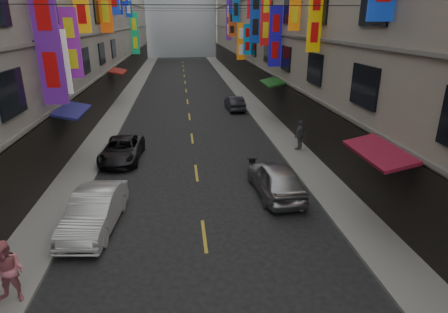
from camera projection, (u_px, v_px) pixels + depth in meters
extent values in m
cube|color=slate|center=(124.00, 103.00, 35.31)|extent=(2.00, 90.00, 0.12)
cube|color=slate|center=(249.00, 100.00, 36.63)|extent=(2.00, 90.00, 0.12)
cube|color=black|center=(112.00, 87.00, 34.71)|extent=(0.12, 85.50, 3.00)
cube|color=#66635E|center=(110.00, 69.00, 34.13)|extent=(0.16, 90.00, 0.14)
cube|color=#66635E|center=(106.00, 32.00, 33.04)|extent=(0.16, 90.00, 0.14)
cube|color=black|center=(259.00, 85.00, 36.24)|extent=(0.12, 85.50, 3.00)
cube|color=#66635E|center=(259.00, 67.00, 35.65)|extent=(0.16, 90.00, 0.14)
cube|color=#66635E|center=(260.00, 31.00, 34.56)|extent=(0.16, 90.00, 0.14)
cube|color=#ABB3BE|center=(180.00, 2.00, 78.87)|extent=(18.00, 8.00, 22.00)
cube|color=#521783|center=(48.00, 41.00, 16.44)|extent=(1.07, 0.18, 5.60)
cylinder|color=black|center=(47.00, 41.00, 16.43)|extent=(1.17, 0.08, 0.08)
cube|color=white|center=(61.00, 62.00, 18.56)|extent=(0.80, 0.18, 3.12)
cylinder|color=black|center=(60.00, 62.00, 18.55)|extent=(0.90, 0.08, 0.08)
cube|color=#D1A00B|center=(315.00, 16.00, 19.61)|extent=(0.73, 0.18, 3.63)
cylinder|color=black|center=(316.00, 16.00, 19.61)|extent=(0.83, 0.08, 0.08)
cube|color=purple|center=(71.00, 43.00, 20.32)|extent=(0.92, 0.18, 3.69)
cylinder|color=black|center=(70.00, 43.00, 20.31)|extent=(1.02, 0.08, 0.08)
cube|color=orange|center=(295.00, 2.00, 22.85)|extent=(0.69, 0.18, 3.35)
cylinder|color=black|center=(296.00, 2.00, 22.85)|extent=(0.79, 0.08, 0.08)
cube|color=#160D9D|center=(275.00, 37.00, 27.43)|extent=(0.93, 0.18, 4.27)
cylinder|color=black|center=(276.00, 37.00, 27.44)|extent=(1.03, 0.08, 0.08)
cube|color=red|center=(266.00, 17.00, 30.33)|extent=(0.84, 0.18, 4.40)
cylinder|color=black|center=(266.00, 17.00, 30.34)|extent=(0.94, 0.08, 0.08)
cube|color=#0D349D|center=(256.00, 14.00, 33.88)|extent=(0.98, 0.18, 5.02)
cylinder|color=black|center=(256.00, 14.00, 33.88)|extent=(1.08, 0.08, 0.08)
cube|color=red|center=(251.00, 1.00, 35.85)|extent=(0.84, 0.18, 3.14)
cylinder|color=black|center=(252.00, 1.00, 35.86)|extent=(0.94, 0.08, 0.08)
cube|color=#0E6FA8|center=(247.00, 39.00, 38.68)|extent=(0.87, 0.18, 3.07)
cylinder|color=black|center=(248.00, 39.00, 38.68)|extent=(0.97, 0.08, 0.08)
cube|color=orange|center=(241.00, 41.00, 42.46)|extent=(0.94, 0.18, 4.04)
cylinder|color=black|center=(241.00, 41.00, 42.46)|extent=(1.04, 0.08, 0.08)
cube|color=#0D32A2|center=(128.00, 3.00, 45.54)|extent=(0.74, 0.18, 3.24)
cylinder|color=black|center=(128.00, 3.00, 45.53)|extent=(0.84, 0.08, 0.08)
cube|color=#BC4311|center=(232.00, 24.00, 48.93)|extent=(0.94, 0.18, 3.31)
cylinder|color=black|center=(232.00, 24.00, 48.94)|extent=(1.04, 0.08, 0.08)
cube|color=#0E9A5A|center=(135.00, 33.00, 50.02)|extent=(1.02, 0.18, 5.37)
cylinder|color=black|center=(134.00, 33.00, 50.02)|extent=(1.12, 0.08, 0.08)
cube|color=#4C1884|center=(229.00, 20.00, 52.97)|extent=(0.67, 0.18, 5.35)
cylinder|color=black|center=(229.00, 20.00, 52.98)|extent=(0.77, 0.08, 0.08)
cube|color=maroon|center=(380.00, 151.00, 13.26)|extent=(1.39, 3.20, 0.41)
cube|color=navy|center=(71.00, 110.00, 19.34)|extent=(1.39, 3.20, 0.41)
cube|color=#124513|center=(273.00, 82.00, 28.19)|extent=(1.39, 3.20, 0.41)
cube|color=maroon|center=(118.00, 71.00, 34.27)|extent=(1.39, 3.20, 0.41)
cylinder|color=black|center=(183.00, 8.00, 40.51)|extent=(14.00, 0.04, 0.04)
cube|color=gold|center=(204.00, 236.00, 13.60)|extent=(0.12, 2.20, 0.01)
cube|color=gold|center=(196.00, 173.00, 19.19)|extent=(0.12, 2.20, 0.01)
cube|color=gold|center=(192.00, 138.00, 24.79)|extent=(0.12, 2.20, 0.01)
cube|color=gold|center=(189.00, 117.00, 30.39)|extent=(0.12, 2.20, 0.01)
cube|color=gold|center=(188.00, 102.00, 35.99)|extent=(0.12, 2.20, 0.01)
cube|color=gold|center=(186.00, 91.00, 41.59)|extent=(0.12, 2.20, 0.01)
cube|color=gold|center=(185.00, 82.00, 47.18)|extent=(0.12, 2.20, 0.01)
cube|color=gold|center=(184.00, 76.00, 52.78)|extent=(0.12, 2.20, 0.01)
cube|color=gold|center=(184.00, 70.00, 58.38)|extent=(0.12, 2.20, 0.01)
cube|color=gold|center=(183.00, 66.00, 63.98)|extent=(0.12, 2.20, 0.01)
cube|color=gold|center=(183.00, 62.00, 69.58)|extent=(0.12, 2.20, 0.01)
cylinder|color=black|center=(252.00, 175.00, 18.33)|extent=(0.23, 0.51, 0.50)
cylinder|color=black|center=(252.00, 165.00, 19.55)|extent=(0.23, 0.51, 0.50)
cube|color=black|center=(252.00, 167.00, 18.89)|extent=(0.58, 1.33, 0.18)
cube|color=black|center=(252.00, 159.00, 19.00)|extent=(0.43, 0.61, 0.22)
cylinder|color=black|center=(252.00, 165.00, 18.27)|extent=(0.16, 0.36, 0.88)
cylinder|color=black|center=(252.00, 159.00, 18.15)|extent=(0.50, 0.17, 0.06)
imported|color=silver|center=(94.00, 211.00, 13.85)|extent=(1.97, 4.50, 1.44)
imported|color=black|center=(122.00, 150.00, 20.76)|extent=(2.25, 4.51, 1.23)
imported|color=#A7A7AC|center=(276.00, 179.00, 16.61)|extent=(2.00, 4.49, 1.50)
imported|color=#282830|center=(235.00, 103.00, 32.46)|extent=(1.46, 3.72, 1.20)
imported|color=#D7727E|center=(8.00, 272.00, 9.98)|extent=(0.97, 0.72, 1.84)
imported|color=#5B5B5E|center=(300.00, 135.00, 22.01)|extent=(1.19, 1.14, 1.79)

